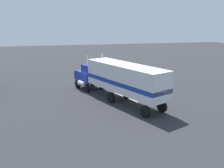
{
  "coord_description": "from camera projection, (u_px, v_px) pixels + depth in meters",
  "views": [
    {
      "loc": [
        -29.56,
        4.08,
        8.52
      ],
      "look_at": [
        -3.57,
        -1.95,
        1.6
      ],
      "focal_mm": 39.31,
      "sensor_mm": 36.0,
      "label": 1
    }
  ],
  "objects": [
    {
      "name": "lane_stripe_mid",
      "position": [
        141.0,
        93.0,
        29.88
      ],
      "size": [
        4.04,
        2.03,
        0.01
      ],
      "primitive_type": "cube",
      "rotation": [
        0.0,
        0.0,
        0.44
      ],
      "color": "silver",
      "rests_on": "ground_plane"
    },
    {
      "name": "lane_stripe_near",
      "position": [
        126.0,
        97.0,
        28.11
      ],
      "size": [
        4.15,
        1.76,
        0.01
      ],
      "primitive_type": "cube",
      "rotation": [
        0.0,
        0.0,
        0.37
      ],
      "color": "silver",
      "rests_on": "ground_plane"
    },
    {
      "name": "person_bystander",
      "position": [
        140.0,
        88.0,
        28.67
      ],
      "size": [
        0.41,
        0.48,
        1.63
      ],
      "color": "black",
      "rests_on": "ground_plane"
    },
    {
      "name": "semi_truck",
      "position": [
        118.0,
        78.0,
        26.42
      ],
      "size": [
        13.96,
        8.01,
        4.5
      ],
      "color": "#193399",
      "rests_on": "ground_plane"
    },
    {
      "name": "lane_stripe_far",
      "position": [
        146.0,
        84.0,
        33.7
      ],
      "size": [
        4.01,
        2.1,
        0.01
      ],
      "primitive_type": "cube",
      "rotation": [
        0.0,
        0.0,
        0.46
      ],
      "color": "silver",
      "rests_on": "ground_plane"
    },
    {
      "name": "ground_plane",
      "position": [
        91.0,
        90.0,
        30.9
      ],
      "size": [
        120.0,
        120.0,
        0.0
      ],
      "primitive_type": "plane",
      "color": "#2D2D30"
    }
  ]
}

